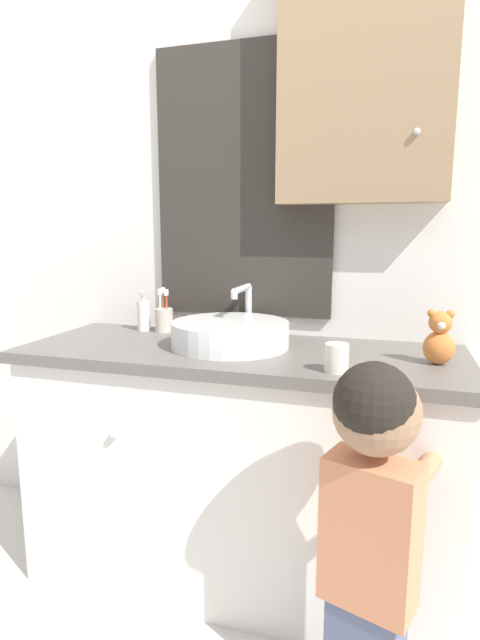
{
  "coord_description": "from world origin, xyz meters",
  "views": [
    {
      "loc": [
        0.44,
        -1.11,
        1.15
      ],
      "look_at": [
        0.02,
        0.29,
        0.89
      ],
      "focal_mm": 28.0,
      "sensor_mm": 36.0,
      "label": 1
    }
  ],
  "objects_px": {
    "toothbrush_holder": "(164,319)",
    "drinking_cup": "(337,358)",
    "sink_basin": "(231,333)",
    "soap_dispenser": "(144,315)",
    "child_figure": "(372,505)",
    "teddy_bear": "(439,339)"
  },
  "relations": [
    {
      "from": "child_figure",
      "to": "drinking_cup",
      "type": "distance_m",
      "value": 0.37
    },
    {
      "from": "toothbrush_holder",
      "to": "teddy_bear",
      "type": "distance_m",
      "value": 0.94
    },
    {
      "from": "sink_basin",
      "to": "soap_dispenser",
      "type": "bearing_deg",
      "value": 158.65
    },
    {
      "from": "child_figure",
      "to": "teddy_bear",
      "type": "xyz_separation_m",
      "value": [
        0.15,
        0.39,
        0.3
      ]
    },
    {
      "from": "teddy_bear",
      "to": "child_figure",
      "type": "bearing_deg",
      "value": -110.65
    },
    {
      "from": "soap_dispenser",
      "to": "child_figure",
      "type": "relative_size",
      "value": 0.17
    },
    {
      "from": "child_figure",
      "to": "teddy_bear",
      "type": "distance_m",
      "value": 0.52
    },
    {
      "from": "sink_basin",
      "to": "toothbrush_holder",
      "type": "bearing_deg",
      "value": 153.44
    },
    {
      "from": "soap_dispenser",
      "to": "child_figure",
      "type": "height_order",
      "value": "soap_dispenser"
    },
    {
      "from": "drinking_cup",
      "to": "child_figure",
      "type": "bearing_deg",
      "value": -64.63
    },
    {
      "from": "soap_dispenser",
      "to": "drinking_cup",
      "type": "bearing_deg",
      "value": -25.3
    },
    {
      "from": "sink_basin",
      "to": "child_figure",
      "type": "distance_m",
      "value": 0.69
    },
    {
      "from": "sink_basin",
      "to": "drinking_cup",
      "type": "bearing_deg",
      "value": -29.34
    },
    {
      "from": "sink_basin",
      "to": "toothbrush_holder",
      "type": "relative_size",
      "value": 2.62
    },
    {
      "from": "toothbrush_holder",
      "to": "drinking_cup",
      "type": "relative_size",
      "value": 2.13
    },
    {
      "from": "child_figure",
      "to": "drinking_cup",
      "type": "height_order",
      "value": "child_figure"
    },
    {
      "from": "soap_dispenser",
      "to": "child_figure",
      "type": "bearing_deg",
      "value": -34.48
    },
    {
      "from": "teddy_bear",
      "to": "soap_dispenser",
      "type": "bearing_deg",
      "value": 169.18
    },
    {
      "from": "drinking_cup",
      "to": "soap_dispenser",
      "type": "bearing_deg",
      "value": 154.7
    },
    {
      "from": "sink_basin",
      "to": "toothbrush_holder",
      "type": "height_order",
      "value": "sink_basin"
    },
    {
      "from": "sink_basin",
      "to": "drinking_cup",
      "type": "height_order",
      "value": "sink_basin"
    },
    {
      "from": "toothbrush_holder",
      "to": "drinking_cup",
      "type": "xyz_separation_m",
      "value": [
        0.66,
        -0.35,
        -0.01
      ]
    }
  ]
}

